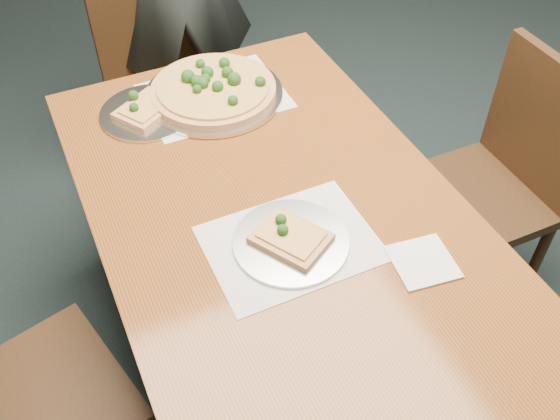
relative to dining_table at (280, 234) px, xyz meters
name	(u,v)px	position (x,y,z in m)	size (l,w,h in m)	color
ground	(347,309)	(0.32, 0.10, -0.66)	(8.00, 8.00, 0.00)	black
dining_table	(280,234)	(0.00, 0.00, 0.00)	(0.90, 1.50, 0.75)	#623213
chair_far	(163,74)	(0.00, 1.07, -0.14)	(0.43, 0.43, 0.91)	black
chair_right	(499,177)	(0.80, 0.04, -0.14)	(0.42, 0.42, 0.91)	black
placemat_main	(214,96)	(0.02, 0.53, 0.09)	(0.42, 0.32, 0.00)	white
placemat_near	(291,243)	(-0.02, -0.11, 0.09)	(0.40, 0.30, 0.00)	white
pizza_pan	(214,89)	(0.02, 0.53, 0.12)	(0.42, 0.42, 0.07)	silver
slice_plate_near	(291,240)	(-0.02, -0.11, 0.11)	(0.28, 0.28, 0.05)	silver
slice_plate_far	(146,110)	(-0.19, 0.53, 0.10)	(0.28, 0.28, 0.06)	silver
napkin	(423,262)	(0.23, -0.30, 0.09)	(0.14, 0.14, 0.01)	white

